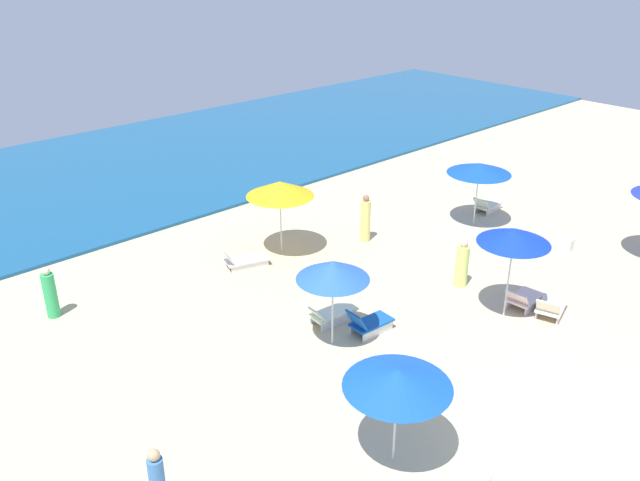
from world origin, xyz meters
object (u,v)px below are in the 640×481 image
(beachgoer_3, at_px, (50,294))
(umbrella_5, at_px, (333,270))
(lounge_chair_0_0, at_px, (243,260))
(beachgoer_2, at_px, (462,265))
(lounge_chair_3_1, at_px, (523,299))
(beach_ball_1, at_px, (317,282))
(lounge_chair_5_0, at_px, (368,323))
(umbrella_0, at_px, (280,189))
(lounge_chair_3_0, at_px, (551,307))
(umbrella_1, at_px, (398,378))
(lounge_chair_5_1, at_px, (330,314))
(lounge_chair_2_0, at_px, (487,205))
(umbrella_2, at_px, (479,168))
(beachgoer_1, at_px, (365,220))
(umbrella_3, at_px, (514,236))
(cooler_box_0, at_px, (565,244))

(beachgoer_3, bearing_deg, umbrella_5, 68.27)
(lounge_chair_0_0, xyz_separation_m, beachgoer_2, (4.10, -5.46, 0.46))
(lounge_chair_3_1, height_order, beach_ball_1, lounge_chair_3_1)
(lounge_chair_3_1, height_order, lounge_chair_5_0, lounge_chair_5_0)
(umbrella_0, relative_size, umbrella_5, 1.05)
(beachgoer_3, bearing_deg, lounge_chair_3_0, 78.32)
(umbrella_1, bearing_deg, lounge_chair_5_1, 60.21)
(umbrella_1, relative_size, umbrella_5, 0.92)
(lounge_chair_2_0, height_order, lounge_chair_3_0, lounge_chair_3_0)
(umbrella_2, bearing_deg, beachgoer_1, 157.11)
(lounge_chair_0_0, xyz_separation_m, umbrella_3, (3.55, -7.36, 2.21))
(lounge_chair_2_0, height_order, lounge_chair_5_1, lounge_chair_5_1)
(lounge_chair_3_0, bearing_deg, umbrella_3, 30.56)
(lounge_chair_2_0, bearing_deg, beachgoer_3, 72.45)
(lounge_chair_0_0, bearing_deg, beachgoer_1, -88.51)
(beachgoer_1, distance_m, beach_ball_1, 3.85)
(lounge_chair_5_1, bearing_deg, lounge_chair_3_0, -124.06)
(lounge_chair_5_1, bearing_deg, beach_ball_1, -26.45)
(lounge_chair_2_0, bearing_deg, beachgoer_2, 113.27)
(umbrella_5, bearing_deg, umbrella_1, -117.17)
(umbrella_5, xyz_separation_m, cooler_box_0, (9.68, -1.24, -1.95))
(lounge_chair_2_0, xyz_separation_m, beachgoer_1, (-5.40, 1.31, 0.54))
(umbrella_1, bearing_deg, lounge_chair_5_0, 49.70)
(lounge_chair_3_0, relative_size, umbrella_5, 0.58)
(lounge_chair_3_0, relative_size, beachgoer_1, 0.83)
(umbrella_5, xyz_separation_m, beachgoer_3, (-4.77, 6.25, -1.44))
(umbrella_2, bearing_deg, lounge_chair_3_1, -131.47)
(umbrella_2, bearing_deg, umbrella_3, -137.35)
(umbrella_3, xyz_separation_m, lounge_chair_3_0, (0.94, -0.87, -2.18))
(lounge_chair_5_0, height_order, beachgoer_2, beachgoer_2)
(umbrella_3, relative_size, beachgoer_2, 1.75)
(lounge_chair_2_0, height_order, beachgoer_2, beachgoer_2)
(lounge_chair_0_0, bearing_deg, lounge_chair_5_0, -161.16)
(lounge_chair_3_0, height_order, beachgoer_1, beachgoer_1)
(lounge_chair_2_0, distance_m, lounge_chair_3_0, 7.71)
(umbrella_1, bearing_deg, cooler_box_0, 12.73)
(beachgoer_3, xyz_separation_m, beach_ball_1, (6.49, -3.80, -0.51))
(lounge_chair_0_0, height_order, umbrella_2, umbrella_2)
(umbrella_1, distance_m, beach_ball_1, 7.55)
(lounge_chair_5_0, bearing_deg, umbrella_1, 143.94)
(umbrella_3, distance_m, beachgoer_3, 12.69)
(umbrella_5, xyz_separation_m, beach_ball_1, (1.72, 2.46, -1.95))
(lounge_chair_5_0, distance_m, beach_ball_1, 2.82)
(umbrella_0, bearing_deg, umbrella_3, -74.96)
(lounge_chair_2_0, relative_size, umbrella_5, 0.56)
(umbrella_1, xyz_separation_m, umbrella_3, (6.47, 1.63, 0.44))
(umbrella_2, relative_size, umbrella_5, 0.97)
(beachgoer_2, bearing_deg, lounge_chair_2_0, 9.80)
(beachgoer_3, bearing_deg, cooler_box_0, 93.51)
(beach_ball_1, bearing_deg, umbrella_0, 73.27)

